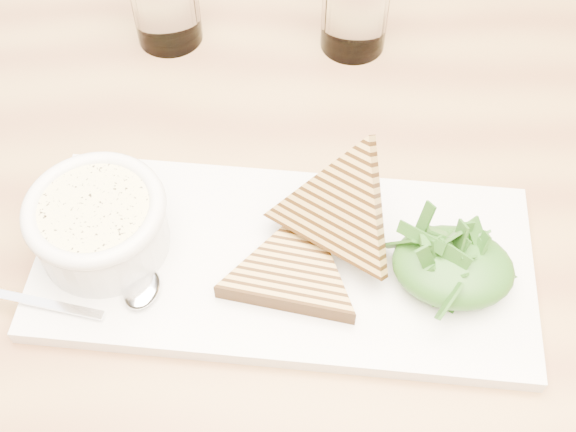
% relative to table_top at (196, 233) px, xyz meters
% --- Properties ---
extents(floor, '(6.00, 6.00, 0.00)m').
position_rel_table_top_xyz_m(floor, '(0.13, 0.14, -0.70)').
color(floor, slate).
rests_on(floor, ground).
extents(table_top, '(1.27, 0.93, 0.04)m').
position_rel_table_top_xyz_m(table_top, '(0.00, 0.00, 0.00)').
color(table_top, '#9E7643').
rests_on(table_top, ground).
extents(platter, '(0.45, 0.23, 0.02)m').
position_rel_table_top_xyz_m(platter, '(0.09, -0.04, 0.03)').
color(platter, silver).
rests_on(platter, table_top).
extents(soup_bowl, '(0.11, 0.11, 0.05)m').
position_rel_table_top_xyz_m(soup_bowl, '(-0.07, -0.05, 0.06)').
color(soup_bowl, silver).
rests_on(soup_bowl, platter).
extents(soup, '(0.10, 0.10, 0.01)m').
position_rel_table_top_xyz_m(soup, '(-0.07, -0.05, 0.09)').
color(soup, beige).
rests_on(soup, soup_bowl).
extents(bowl_rim, '(0.12, 0.12, 0.01)m').
position_rel_table_top_xyz_m(bowl_rim, '(-0.07, -0.05, 0.09)').
color(bowl_rim, silver).
rests_on(bowl_rim, soup_bowl).
extents(sandwich_flat, '(0.15, 0.15, 0.02)m').
position_rel_table_top_xyz_m(sandwich_flat, '(0.10, -0.05, 0.04)').
color(sandwich_flat, tan).
rests_on(sandwich_flat, platter).
extents(sandwich_lean, '(0.19, 0.19, 0.16)m').
position_rel_table_top_xyz_m(sandwich_lean, '(0.14, -0.01, 0.08)').
color(sandwich_lean, tan).
rests_on(sandwich_lean, sandwich_flat).
extents(salad_base, '(0.10, 0.08, 0.04)m').
position_rel_table_top_xyz_m(salad_base, '(0.24, -0.03, 0.06)').
color(salad_base, '#1A4A10').
rests_on(salad_base, platter).
extents(arugula_pile, '(0.11, 0.10, 0.05)m').
position_rel_table_top_xyz_m(arugula_pile, '(0.24, -0.03, 0.06)').
color(arugula_pile, '#325B20').
rests_on(arugula_pile, platter).
extents(spoon_bowl, '(0.03, 0.04, 0.01)m').
position_rel_table_top_xyz_m(spoon_bowl, '(-0.02, -0.09, 0.04)').
color(spoon_bowl, silver).
rests_on(spoon_bowl, platter).
extents(spoon_handle, '(0.10, 0.01, 0.00)m').
position_rel_table_top_xyz_m(spoon_handle, '(-0.10, -0.12, 0.04)').
color(spoon_handle, silver).
rests_on(spoon_handle, platter).
extents(glass_far, '(0.07, 0.07, 0.11)m').
position_rel_table_top_xyz_m(glass_far, '(0.12, 0.27, 0.08)').
color(glass_far, white).
rests_on(glass_far, table_top).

